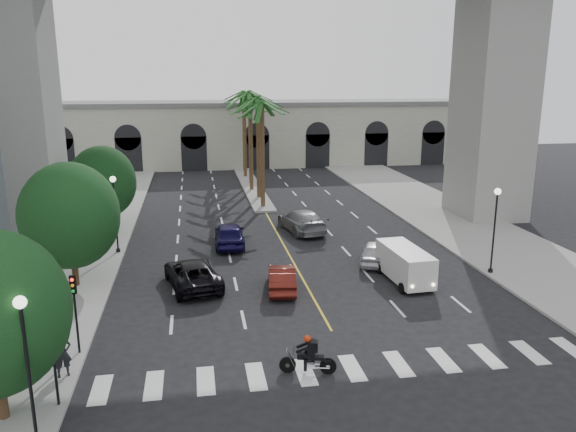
# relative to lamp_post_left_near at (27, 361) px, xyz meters

# --- Properties ---
(ground) EXTENTS (140.00, 140.00, 0.00)m
(ground) POSITION_rel_lamp_post_left_near_xyz_m (11.40, 5.00, -3.22)
(ground) COLOR black
(ground) RESTS_ON ground
(sidewalk_left) EXTENTS (8.00, 100.00, 0.15)m
(sidewalk_left) POSITION_rel_lamp_post_left_near_xyz_m (-3.60, 20.00, -3.15)
(sidewalk_left) COLOR gray
(sidewalk_left) RESTS_ON ground
(sidewalk_right) EXTENTS (8.00, 100.00, 0.15)m
(sidewalk_right) POSITION_rel_lamp_post_left_near_xyz_m (26.40, 20.00, -3.15)
(sidewalk_right) COLOR gray
(sidewalk_right) RESTS_ON ground
(median) EXTENTS (2.00, 24.00, 0.20)m
(median) POSITION_rel_lamp_post_left_near_xyz_m (11.40, 43.00, -3.12)
(median) COLOR gray
(median) RESTS_ON ground
(pier_building) EXTENTS (71.00, 10.50, 8.50)m
(pier_building) POSITION_rel_lamp_post_left_near_xyz_m (11.40, 60.00, 1.04)
(pier_building) COLOR beige
(pier_building) RESTS_ON ground
(palm_a) EXTENTS (3.20, 3.20, 10.30)m
(palm_a) POSITION_rel_lamp_post_left_near_xyz_m (11.40, 33.00, 5.88)
(palm_a) COLOR #47331E
(palm_a) RESTS_ON ground
(palm_b) EXTENTS (3.20, 3.20, 10.60)m
(palm_b) POSITION_rel_lamp_post_left_near_xyz_m (11.50, 37.00, 6.15)
(palm_b) COLOR #47331E
(palm_b) RESTS_ON ground
(palm_c) EXTENTS (3.20, 3.20, 10.10)m
(palm_c) POSITION_rel_lamp_post_left_near_xyz_m (11.20, 41.00, 5.69)
(palm_c) COLOR #47331E
(palm_c) RESTS_ON ground
(palm_d) EXTENTS (3.20, 3.20, 10.90)m
(palm_d) POSITION_rel_lamp_post_left_near_xyz_m (11.55, 45.00, 6.43)
(palm_d) COLOR #47331E
(palm_d) RESTS_ON ground
(palm_e) EXTENTS (3.20, 3.20, 10.40)m
(palm_e) POSITION_rel_lamp_post_left_near_xyz_m (11.30, 49.00, 5.97)
(palm_e) COLOR #47331E
(palm_e) RESTS_ON ground
(palm_f) EXTENTS (3.20, 3.20, 10.70)m
(palm_f) POSITION_rel_lamp_post_left_near_xyz_m (11.60, 53.00, 6.24)
(palm_f) COLOR #47331E
(palm_f) RESTS_ON ground
(street_tree_mid) EXTENTS (5.44, 5.44, 7.21)m
(street_tree_mid) POSITION_rel_lamp_post_left_near_xyz_m (-1.60, 15.00, 0.99)
(street_tree_mid) COLOR #382616
(street_tree_mid) RESTS_ON ground
(street_tree_far) EXTENTS (5.04, 5.04, 6.68)m
(street_tree_far) POSITION_rel_lamp_post_left_near_xyz_m (-1.60, 27.00, 0.68)
(street_tree_far) COLOR #382616
(street_tree_far) RESTS_ON ground
(lamp_post_left_near) EXTENTS (0.40, 0.40, 5.35)m
(lamp_post_left_near) POSITION_rel_lamp_post_left_near_xyz_m (0.00, 0.00, 0.00)
(lamp_post_left_near) COLOR black
(lamp_post_left_near) RESTS_ON ground
(lamp_post_left_far) EXTENTS (0.40, 0.40, 5.35)m
(lamp_post_left_far) POSITION_rel_lamp_post_left_near_xyz_m (0.00, 21.00, 0.00)
(lamp_post_left_far) COLOR black
(lamp_post_left_far) RESTS_ON ground
(lamp_post_right) EXTENTS (0.40, 0.40, 5.35)m
(lamp_post_right) POSITION_rel_lamp_post_left_near_xyz_m (22.80, 13.00, 0.00)
(lamp_post_right) COLOR black
(lamp_post_right) RESTS_ON ground
(traffic_signal_near) EXTENTS (0.25, 0.18, 3.65)m
(traffic_signal_near) POSITION_rel_lamp_post_left_near_xyz_m (0.10, 2.50, -0.71)
(traffic_signal_near) COLOR black
(traffic_signal_near) RESTS_ON ground
(traffic_signal_far) EXTENTS (0.25, 0.18, 3.65)m
(traffic_signal_far) POSITION_rel_lamp_post_left_near_xyz_m (0.10, 6.50, -0.71)
(traffic_signal_far) COLOR black
(traffic_signal_far) RESTS_ON ground
(motorcycle_rider) EXTENTS (2.28, 0.77, 1.67)m
(motorcycle_rider) POSITION_rel_lamp_post_left_near_xyz_m (9.57, 3.38, -2.47)
(motorcycle_rider) COLOR black
(motorcycle_rider) RESTS_ON ground
(car_a) EXTENTS (3.28, 4.66, 1.47)m
(car_a) POSITION_rel_lamp_post_left_near_xyz_m (16.61, 16.29, -2.48)
(car_a) COLOR silver
(car_a) RESTS_ON ground
(car_b) EXTENTS (2.01, 4.41, 1.40)m
(car_b) POSITION_rel_lamp_post_left_near_xyz_m (9.90, 12.62, -2.52)
(car_b) COLOR #531610
(car_b) RESTS_ON ground
(car_c) EXTENTS (3.64, 6.01, 1.56)m
(car_c) POSITION_rel_lamp_post_left_near_xyz_m (4.96, 13.98, -2.44)
(car_c) COLOR black
(car_c) RESTS_ON ground
(car_d) EXTENTS (3.37, 6.26, 1.72)m
(car_d) POSITION_rel_lamp_post_left_near_xyz_m (13.36, 24.52, -2.36)
(car_d) COLOR slate
(car_d) RESTS_ON ground
(car_e) EXTENTS (2.19, 5.11, 1.72)m
(car_e) POSITION_rel_lamp_post_left_near_xyz_m (7.58, 21.57, -2.36)
(car_e) COLOR #120D41
(car_e) RESTS_ON ground
(cargo_van) EXTENTS (2.15, 4.86, 2.03)m
(cargo_van) POSITION_rel_lamp_post_left_near_xyz_m (17.16, 12.65, -2.09)
(cargo_van) COLOR silver
(cargo_van) RESTS_ON ground
(pedestrian_a) EXTENTS (0.82, 0.68, 1.92)m
(pedestrian_a) POSITION_rel_lamp_post_left_near_xyz_m (-0.13, 4.58, -2.11)
(pedestrian_a) COLOR black
(pedestrian_a) RESTS_ON sidewalk_left
(pedestrian_b) EXTENTS (0.94, 0.73, 1.92)m
(pedestrian_b) POSITION_rel_lamp_post_left_near_xyz_m (-3.26, 11.95, -2.11)
(pedestrian_b) COLOR black
(pedestrian_b) RESTS_ON sidewalk_left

